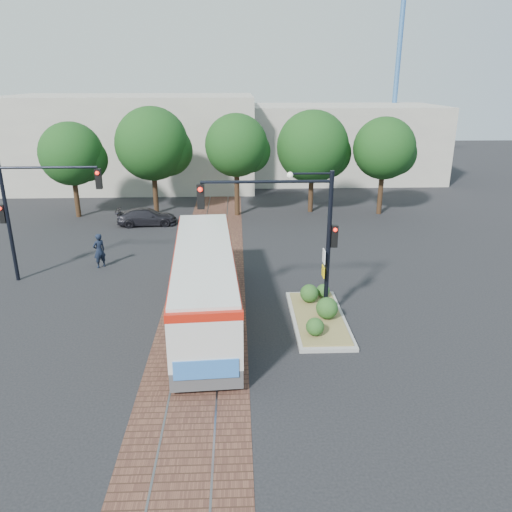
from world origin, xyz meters
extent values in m
plane|color=black|center=(0.00, 0.00, 0.00)|extent=(120.00, 120.00, 0.00)
cube|color=brown|center=(0.00, 4.00, 0.01)|extent=(3.60, 40.00, 0.01)
cube|color=slate|center=(-0.75, 4.00, 0.01)|extent=(0.06, 40.00, 0.01)
cube|color=slate|center=(0.75, 4.00, 0.01)|extent=(0.06, 40.00, 0.01)
cylinder|color=#382314|center=(-10.00, 16.00, 1.43)|extent=(0.36, 0.36, 2.86)
sphere|color=black|center=(-10.00, 16.00, 4.51)|extent=(4.40, 4.40, 4.40)
cylinder|color=#382314|center=(-4.50, 16.80, 1.56)|extent=(0.36, 0.36, 3.12)
sphere|color=black|center=(-4.50, 16.80, 5.07)|extent=(5.20, 5.20, 5.20)
cylinder|color=#382314|center=(1.50, 16.00, 1.69)|extent=(0.36, 0.36, 3.39)
sphere|color=black|center=(1.50, 16.00, 5.04)|extent=(4.40, 4.40, 4.40)
cylinder|color=#382314|center=(7.00, 16.80, 1.43)|extent=(0.36, 0.36, 2.86)
sphere|color=black|center=(7.00, 16.80, 4.81)|extent=(5.20, 5.20, 5.20)
cylinder|color=#382314|center=(12.00, 16.00, 1.56)|extent=(0.36, 0.36, 3.12)
sphere|color=black|center=(12.00, 16.00, 4.77)|extent=(4.40, 4.40, 4.40)
cube|color=#ADA899|center=(-8.00, 28.00, 4.00)|extent=(22.00, 12.00, 8.00)
cube|color=#ADA899|center=(12.00, 30.00, 3.50)|extent=(18.00, 10.00, 7.00)
cylinder|color=#3F72B2|center=(18.00, 34.00, 9.00)|extent=(0.50, 0.50, 18.00)
cube|color=#424244|center=(0.10, -0.45, 0.51)|extent=(3.02, 11.32, 0.65)
cube|color=silver|center=(0.10, -0.45, 1.73)|extent=(3.04, 11.32, 1.77)
cube|color=black|center=(0.08, -0.17, 2.01)|extent=(3.02, 10.20, 0.84)
cube|color=#B11B0D|center=(0.10, -0.45, 2.75)|extent=(3.07, 11.32, 0.28)
cube|color=silver|center=(0.10, -0.45, 2.94)|extent=(2.94, 10.94, 0.13)
cube|color=black|center=(0.44, -5.90, 2.10)|extent=(1.50, 0.20, 0.84)
cube|color=#2D66B6|center=(0.45, -6.05, 0.98)|extent=(2.05, 0.18, 0.65)
cube|color=orange|center=(1.37, -1.31, 1.17)|extent=(0.31, 4.19, 1.03)
cylinder|color=black|center=(-0.72, -4.52, 0.47)|extent=(0.38, 0.95, 0.93)
cylinder|color=black|center=(1.42, -4.39, 0.47)|extent=(0.38, 0.95, 0.93)
cylinder|color=black|center=(-1.19, 3.02, 0.47)|extent=(0.38, 0.95, 0.93)
cylinder|color=black|center=(0.95, 3.15, 0.47)|extent=(0.38, 0.95, 0.93)
cube|color=gray|center=(4.80, -1.00, 0.07)|extent=(2.20, 5.20, 0.15)
cube|color=olive|center=(4.80, -1.00, 0.19)|extent=(1.90, 4.80, 0.08)
sphere|color=#1E4719|center=(4.40, -2.60, 0.58)|extent=(0.70, 0.70, 0.70)
sphere|color=#1E4719|center=(5.10, -1.20, 0.68)|extent=(0.90, 0.90, 0.90)
sphere|color=#1E4719|center=(4.60, 0.40, 0.63)|extent=(0.80, 0.80, 0.80)
sphere|color=#1E4719|center=(5.30, 0.90, 0.53)|extent=(0.60, 0.60, 0.60)
cylinder|color=black|center=(5.10, -0.80, 3.21)|extent=(0.18, 0.18, 6.00)
cylinder|color=black|center=(2.60, -0.80, 5.81)|extent=(5.00, 0.12, 0.12)
cube|color=black|center=(0.10, -0.80, 5.26)|extent=(0.28, 0.22, 0.95)
sphere|color=#FF190C|center=(0.10, -0.94, 5.56)|extent=(0.18, 0.18, 0.18)
cube|color=black|center=(5.32, -0.80, 3.61)|extent=(0.26, 0.20, 0.90)
sphere|color=#FF190C|center=(5.32, -0.93, 3.92)|extent=(0.16, 0.16, 0.16)
cube|color=white|center=(4.92, -0.92, 2.81)|extent=(0.04, 0.45, 0.55)
cube|color=yellow|center=(4.92, -0.92, 2.17)|extent=(0.04, 0.45, 0.45)
cylinder|color=black|center=(4.30, -0.80, 6.12)|extent=(1.60, 0.08, 0.08)
sphere|color=silver|center=(3.50, -0.80, 6.06)|extent=(0.24, 0.24, 0.24)
cylinder|color=black|center=(-9.50, 4.00, 3.00)|extent=(0.18, 0.18, 6.00)
cylinder|color=black|center=(-7.25, 4.00, 5.60)|extent=(4.50, 0.12, 0.12)
cube|color=black|center=(-5.00, 4.00, 5.05)|extent=(0.28, 0.22, 0.95)
sphere|color=#FF190C|center=(-5.00, 3.86, 5.35)|extent=(0.18, 0.18, 0.18)
cube|color=black|center=(-9.72, 4.00, 3.40)|extent=(0.26, 0.20, 0.90)
sphere|color=#FF190C|center=(-9.72, 3.87, 3.70)|extent=(0.16, 0.16, 0.16)
imported|color=black|center=(-5.82, 5.62, 0.93)|extent=(0.80, 0.79, 1.86)
imported|color=black|center=(-4.68, 13.63, 0.58)|extent=(4.13, 1.98, 1.16)
camera|label=1|loc=(1.47, -19.50, 9.57)|focal=35.00mm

